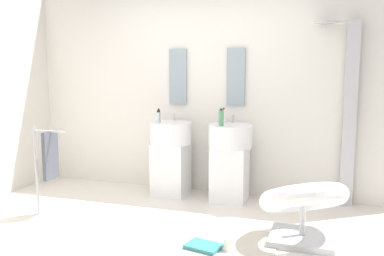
% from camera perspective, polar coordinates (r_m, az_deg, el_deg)
% --- Properties ---
extents(ground_plane, '(4.80, 3.60, 0.04)m').
position_cam_1_polar(ground_plane, '(3.98, -4.66, -14.96)').
color(ground_plane, silver).
extents(rear_partition, '(4.80, 0.10, 2.60)m').
position_cam_1_polar(rear_partition, '(5.23, 2.16, 5.48)').
color(rear_partition, silver).
rests_on(rear_partition, ground_plane).
extents(pedestal_sink_left, '(0.51, 0.51, 1.00)m').
position_cam_1_polar(pedestal_sink_left, '(5.12, -2.89, -3.65)').
color(pedestal_sink_left, white).
rests_on(pedestal_sink_left, ground_plane).
extents(pedestal_sink_right, '(0.51, 0.51, 1.00)m').
position_cam_1_polar(pedestal_sink_right, '(4.92, 5.17, -4.18)').
color(pedestal_sink_right, white).
rests_on(pedestal_sink_right, ground_plane).
extents(vanity_mirror_left, '(0.22, 0.03, 0.68)m').
position_cam_1_polar(vanity_mirror_left, '(5.27, -1.92, 6.98)').
color(vanity_mirror_left, '#8C9EA8').
extents(vanity_mirror_right, '(0.22, 0.03, 0.68)m').
position_cam_1_polar(vanity_mirror_right, '(5.07, 5.98, 6.90)').
color(vanity_mirror_right, '#8C9EA8').
extents(shower_column, '(0.49, 0.24, 2.05)m').
position_cam_1_polar(shower_column, '(4.93, 20.47, 2.26)').
color(shower_column, '#B7BABF').
rests_on(shower_column, ground_plane).
extents(lounge_chair, '(1.07, 1.07, 0.65)m').
position_cam_1_polar(lounge_chair, '(3.90, 14.83, -9.90)').
color(lounge_chair, '#B7BABF').
rests_on(lounge_chair, ground_plane).
extents(towel_rack, '(0.37, 0.22, 0.95)m').
position_cam_1_polar(towel_rack, '(4.59, -18.93, -3.75)').
color(towel_rack, '#B7BABF').
rests_on(towel_rack, ground_plane).
extents(area_rug, '(1.07, 0.83, 0.01)m').
position_cam_1_polar(area_rug, '(3.84, 3.06, -15.43)').
color(area_rug, beige).
rests_on(area_rug, ground_plane).
extents(magazine_teal, '(0.33, 0.27, 0.03)m').
position_cam_1_polar(magazine_teal, '(3.74, 1.59, -15.74)').
color(magazine_teal, teal).
rests_on(magazine_teal, area_rug).
extents(coffee_mug, '(0.08, 0.08, 0.11)m').
position_cam_1_polar(coffee_mug, '(3.69, 4.94, -15.46)').
color(coffee_mug, white).
rests_on(coffee_mug, area_rug).
extents(soap_bottle_clear, '(0.04, 0.04, 0.15)m').
position_cam_1_polar(soap_bottle_clear, '(5.00, -4.65, 1.46)').
color(soap_bottle_clear, silver).
rests_on(soap_bottle_clear, pedestal_sink_left).
extents(soap_bottle_green, '(0.06, 0.06, 0.20)m').
position_cam_1_polar(soap_bottle_green, '(4.72, 3.98, 1.38)').
color(soap_bottle_green, '#59996B').
rests_on(soap_bottle_green, pedestal_sink_right).
extents(soap_bottle_black, '(0.04, 0.04, 0.16)m').
position_cam_1_polar(soap_bottle_black, '(5.07, -4.54, 1.65)').
color(soap_bottle_black, black).
rests_on(soap_bottle_black, pedestal_sink_left).
extents(soap_bottle_white, '(0.04, 0.04, 0.18)m').
position_cam_1_polar(soap_bottle_white, '(4.97, 4.31, 1.63)').
color(soap_bottle_white, white).
rests_on(soap_bottle_white, pedestal_sink_right).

